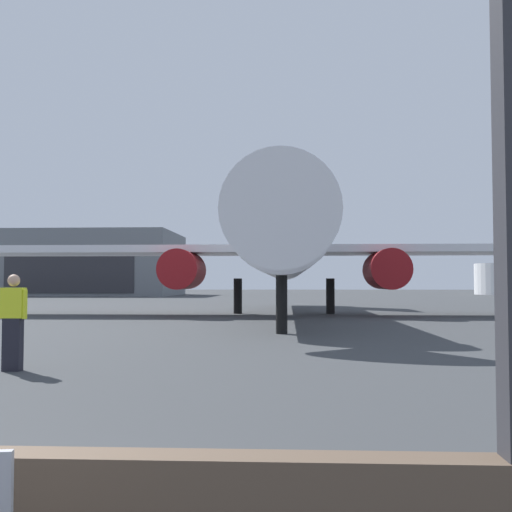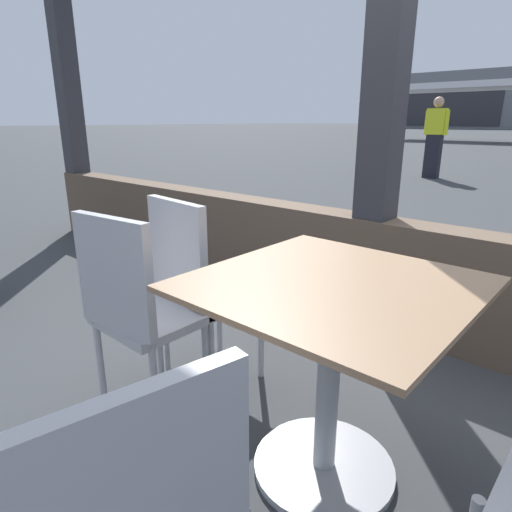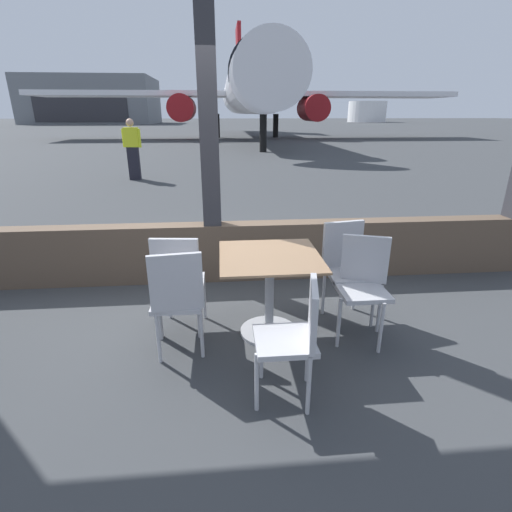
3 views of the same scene
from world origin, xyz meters
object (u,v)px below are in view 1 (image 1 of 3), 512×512
(ground_crew_worker, at_px, (13,321))
(distant_hangar, at_px, (91,264))
(airplane, at_px, (284,244))
(fuel_storage_tank, at_px, (505,279))

(ground_crew_worker, distance_m, distant_hangar, 71.84)
(airplane, relative_size, fuel_storage_tank, 3.82)
(distant_hangar, relative_size, fuel_storage_tank, 2.70)
(ground_crew_worker, height_order, fuel_storage_tank, fuel_storage_tank)
(ground_crew_worker, relative_size, distant_hangar, 0.08)
(fuel_storage_tank, bearing_deg, ground_crew_worker, -114.79)
(fuel_storage_tank, bearing_deg, distant_hangar, -171.97)
(distant_hangar, height_order, fuel_storage_tank, distant_hangar)
(ground_crew_worker, bearing_deg, distant_hangar, 106.90)
(airplane, bearing_deg, ground_crew_worker, -103.70)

